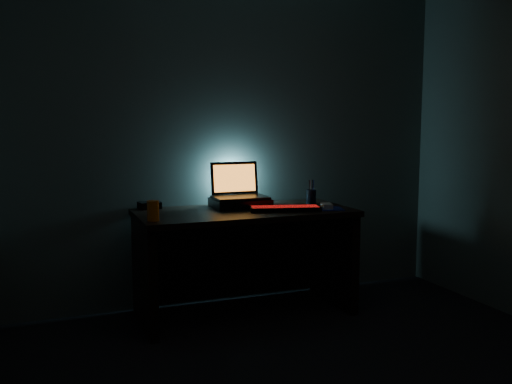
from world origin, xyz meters
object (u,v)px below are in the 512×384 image
Objects in this scene: juice_glass at (153,211)px; router at (149,205)px; keyboard at (285,208)px; laptop at (238,190)px; mouse at (327,206)px; pen_cup at (311,197)px.

router is at bearing 82.01° from juice_glass.
juice_glass reaches higher than keyboard.
mouse is at bearing -33.52° from laptop.
pen_cup is (0.55, -0.10, -0.07)m from laptop.
keyboard is at bearing -33.05° from router.
laptop is 0.64m from router.
juice_glass is (-0.93, -0.08, 0.05)m from keyboard.
juice_glass reaches higher than pen_cup.
mouse is 1.24m from juice_glass.
keyboard is 0.39m from pen_cup.
pen_cup reaches higher than mouse.
router is at bearing 174.00° from mouse.
pen_cup is at bearing 103.02° from mouse.
juice_glass is 0.50m from router.
laptop is at bearing 170.17° from pen_cup.
mouse is 0.27m from pen_cup.
laptop is at bearing 29.76° from juice_glass.
laptop is 3.38× the size of mouse.
laptop reaches higher than mouse.
keyboard is 4.89× the size of pen_cup.
keyboard is at bearing -53.37° from laptop.
juice_glass is (-1.24, -0.04, 0.04)m from mouse.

